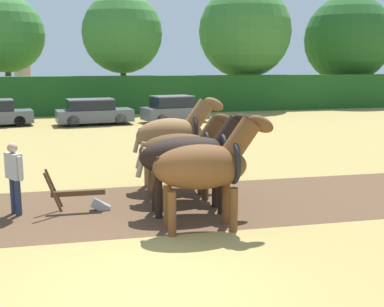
{
  "coord_description": "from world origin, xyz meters",
  "views": [
    {
      "loc": [
        -1.15,
        -7.02,
        3.46
      ],
      "look_at": [
        2.13,
        5.21,
        1.1
      ],
      "focal_mm": 45.0,
      "sensor_mm": 36.0,
      "label": 1
    }
  ],
  "objects_px": {
    "draft_horse_lead_right": "(193,156)",
    "farmer_at_plow": "(14,173)",
    "draft_horse_trail_left": "(182,150)",
    "draft_horse_lead_left": "(206,166)",
    "tree_center_left": "(245,32)",
    "tree_center": "(348,40)",
    "parked_car_center_left": "(93,112)",
    "farmer_beside_team": "(183,146)",
    "tree_far_left": "(6,34)",
    "parked_car_center": "(174,110)",
    "draft_horse_trail_right": "(174,135)",
    "church_spire": "(20,28)",
    "plow": "(84,198)",
    "tree_left": "(122,33)"
  },
  "relations": [
    {
      "from": "tree_center_left",
      "to": "farmer_beside_team",
      "type": "xyz_separation_m",
      "value": [
        -10.38,
        -21.66,
        -5.02
      ]
    },
    {
      "from": "tree_far_left",
      "to": "tree_center",
      "type": "xyz_separation_m",
      "value": [
        27.97,
        -1.04,
        -0.09
      ]
    },
    {
      "from": "parked_car_center_left",
      "to": "draft_horse_trail_left",
      "type": "bearing_deg",
      "value": -91.02
    },
    {
      "from": "draft_horse_lead_left",
      "to": "farmer_beside_team",
      "type": "relative_size",
      "value": 1.73
    },
    {
      "from": "draft_horse_lead_right",
      "to": "parked_car_center",
      "type": "relative_size",
      "value": 0.72
    },
    {
      "from": "draft_horse_trail_left",
      "to": "farmer_at_plow",
      "type": "distance_m",
      "value": 4.11
    },
    {
      "from": "tree_far_left",
      "to": "tree_left",
      "type": "bearing_deg",
      "value": -15.5
    },
    {
      "from": "church_spire",
      "to": "farmer_at_plow",
      "type": "relative_size",
      "value": 9.17
    },
    {
      "from": "draft_horse_trail_right",
      "to": "farmer_at_plow",
      "type": "distance_m",
      "value": 4.46
    },
    {
      "from": "tree_center_left",
      "to": "parked_car_center",
      "type": "xyz_separation_m",
      "value": [
        -7.56,
        -8.04,
        -5.18
      ]
    },
    {
      "from": "draft_horse_lead_right",
      "to": "farmer_beside_team",
      "type": "bearing_deg",
      "value": 81.83
    },
    {
      "from": "draft_horse_trail_left",
      "to": "draft_horse_lead_right",
      "type": "bearing_deg",
      "value": -89.95
    },
    {
      "from": "tree_far_left",
      "to": "tree_center_left",
      "type": "height_order",
      "value": "tree_center_left"
    },
    {
      "from": "tree_center",
      "to": "draft_horse_lead_left",
      "type": "xyz_separation_m",
      "value": [
        -21.29,
        -28.35,
        -4.17
      ]
    },
    {
      "from": "tree_far_left",
      "to": "farmer_at_plow",
      "type": "bearing_deg",
      "value": -84.36
    },
    {
      "from": "draft_horse_trail_right",
      "to": "parked_car_center",
      "type": "relative_size",
      "value": 0.65
    },
    {
      "from": "church_spire",
      "to": "draft_horse_trail_left",
      "type": "height_order",
      "value": "church_spire"
    },
    {
      "from": "draft_horse_lead_right",
      "to": "plow",
      "type": "height_order",
      "value": "draft_horse_lead_right"
    },
    {
      "from": "farmer_beside_team",
      "to": "parked_car_center_left",
      "type": "relative_size",
      "value": 0.36
    },
    {
      "from": "draft_horse_lead_right",
      "to": "farmer_at_plow",
      "type": "xyz_separation_m",
      "value": [
        -4.03,
        0.89,
        -0.37
      ]
    },
    {
      "from": "farmer_beside_team",
      "to": "parked_car_center",
      "type": "distance_m",
      "value": 13.92
    },
    {
      "from": "tree_center_left",
      "to": "farmer_at_plow",
      "type": "xyz_separation_m",
      "value": [
        -15.18,
        -24.77,
        -4.95
      ]
    },
    {
      "from": "church_spire",
      "to": "plow",
      "type": "distance_m",
      "value": 59.46
    },
    {
      "from": "parked_car_center",
      "to": "church_spire",
      "type": "bearing_deg",
      "value": 94.71
    },
    {
      "from": "draft_horse_trail_left",
      "to": "farmer_at_plow",
      "type": "relative_size",
      "value": 1.59
    },
    {
      "from": "tree_center_left",
      "to": "draft_horse_trail_right",
      "type": "height_order",
      "value": "tree_center_left"
    },
    {
      "from": "plow",
      "to": "parked_car_center_left",
      "type": "distance_m",
      "value": 16.98
    },
    {
      "from": "parked_car_center",
      "to": "plow",
      "type": "bearing_deg",
      "value": -120.57
    },
    {
      "from": "farmer_at_plow",
      "to": "parked_car_center",
      "type": "bearing_deg",
      "value": 33.38
    },
    {
      "from": "parked_car_center_left",
      "to": "farmer_beside_team",
      "type": "bearing_deg",
      "value": -87.23
    },
    {
      "from": "draft_horse_lead_left",
      "to": "parked_car_center",
      "type": "relative_size",
      "value": 0.67
    },
    {
      "from": "draft_horse_lead_right",
      "to": "farmer_beside_team",
      "type": "height_order",
      "value": "draft_horse_lead_right"
    },
    {
      "from": "farmer_beside_team",
      "to": "tree_left",
      "type": "bearing_deg",
      "value": 42.75
    },
    {
      "from": "tree_far_left",
      "to": "tree_center_left",
      "type": "xyz_separation_m",
      "value": [
        17.87,
        -2.5,
        0.3
      ]
    },
    {
      "from": "parked_car_center_left",
      "to": "draft_horse_lead_left",
      "type": "bearing_deg",
      "value": -91.91
    },
    {
      "from": "tree_center",
      "to": "draft_horse_trail_right",
      "type": "xyz_separation_m",
      "value": [
        -21.13,
        -24.66,
        -4.05
      ]
    },
    {
      "from": "draft_horse_lead_right",
      "to": "farmer_at_plow",
      "type": "height_order",
      "value": "draft_horse_lead_right"
    },
    {
      "from": "tree_center_left",
      "to": "draft_horse_trail_right",
      "type": "bearing_deg",
      "value": -115.43
    },
    {
      "from": "farmer_at_plow",
      "to": "parked_car_center_left",
      "type": "xyz_separation_m",
      "value": [
        2.84,
        16.77,
        -0.26
      ]
    },
    {
      "from": "tree_far_left",
      "to": "tree_center",
      "type": "height_order",
      "value": "tree_center"
    },
    {
      "from": "draft_horse_lead_right",
      "to": "draft_horse_trail_right",
      "type": "distance_m",
      "value": 2.46
    },
    {
      "from": "tree_center_left",
      "to": "tree_center",
      "type": "bearing_deg",
      "value": 8.24
    },
    {
      "from": "tree_left",
      "to": "farmer_beside_team",
      "type": "xyz_separation_m",
      "value": [
        -0.83,
        -21.86,
        -4.77
      ]
    },
    {
      "from": "church_spire",
      "to": "plow",
      "type": "relative_size",
      "value": 10.19
    },
    {
      "from": "draft_horse_lead_left",
      "to": "draft_horse_lead_right",
      "type": "xyz_separation_m",
      "value": [
        0.05,
        1.23,
        -0.02
      ]
    },
    {
      "from": "tree_center",
      "to": "parked_car_center",
      "type": "relative_size",
      "value": 2.25
    },
    {
      "from": "tree_center_left",
      "to": "tree_center",
      "type": "height_order",
      "value": "tree_center_left"
    },
    {
      "from": "draft_horse_lead_right",
      "to": "parked_car_center",
      "type": "xyz_separation_m",
      "value": [
        3.59,
        17.62,
        -0.6
      ]
    },
    {
      "from": "church_spire",
      "to": "farmer_at_plow",
      "type": "xyz_separation_m",
      "value": [
        3.95,
        -58.53,
        -7.15
      ]
    },
    {
      "from": "farmer_at_plow",
      "to": "parked_car_center_left",
      "type": "distance_m",
      "value": 17.01
    }
  ]
}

